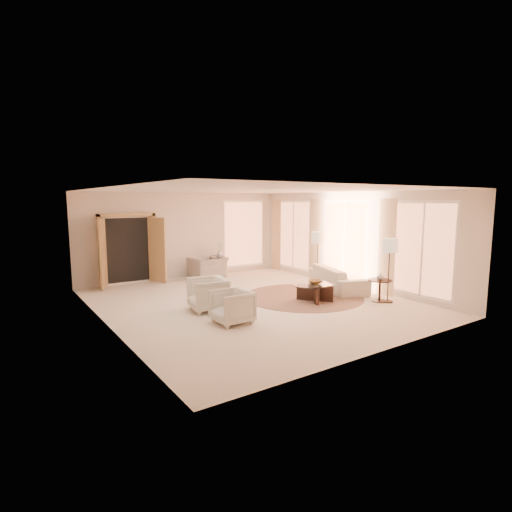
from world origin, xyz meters
TOP-DOWN VIEW (x-y plane):
  - room at (0.00, 0.00)m, footprint 7.04×8.04m
  - windows_right at (3.45, 0.10)m, footprint 0.10×6.40m
  - window_back_corner at (2.30, 3.95)m, footprint 1.70×0.10m
  - curtains_right at (3.40, 1.00)m, footprint 0.06×5.20m
  - french_doors at (-1.90, 3.82)m, footprint 1.95×0.66m
  - area_rug at (1.45, -0.29)m, footprint 3.85×3.85m
  - sofa at (2.87, -0.16)m, footprint 1.59×2.41m
  - armchair_left at (-1.26, -0.04)m, footprint 0.91×0.95m
  - armchair_right at (-1.30, -1.20)m, footprint 0.71×0.76m
  - accent_chair at (0.52, 3.40)m, footprint 1.12×0.78m
  - coffee_table at (1.39, -0.81)m, footprint 1.27×1.27m
  - end_table at (2.73, -1.76)m, footprint 0.60×0.60m
  - side_table at (0.99, 3.40)m, footprint 0.58×0.58m
  - floor_lamp_near at (2.90, 0.74)m, footprint 0.39×0.39m
  - floor_lamp_far at (2.84, -1.92)m, footprint 0.39×0.39m
  - bowl at (1.39, -0.81)m, footprint 0.42×0.42m
  - end_vase at (2.73, -1.76)m, footprint 0.19×0.19m
  - side_vase at (0.99, 3.40)m, footprint 0.30×0.30m

SIDE VIEW (x-z plane):
  - area_rug at x=1.45m, z-range 0.00..0.01m
  - coffee_table at x=1.39m, z-range 0.06..0.52m
  - sofa at x=2.87m, z-range 0.00..0.66m
  - armchair_right at x=-1.30m, z-range 0.00..0.77m
  - end_table at x=2.73m, z-range 0.10..0.67m
  - side_table at x=0.99m, z-range 0.07..0.74m
  - armchair_left at x=-1.26m, z-range 0.00..0.85m
  - accent_chair at x=0.52m, z-range 0.00..0.93m
  - bowl at x=1.39m, z-range 0.46..0.54m
  - end_vase at x=2.73m, z-range 0.56..0.75m
  - side_vase at x=0.99m, z-range 0.67..0.92m
  - french_doors at x=-1.90m, z-range -0.01..2.15m
  - curtains_right at x=3.40m, z-range 0.00..2.60m
  - windows_right at x=3.45m, z-range 0.15..2.55m
  - window_back_corner at x=2.30m, z-range 0.15..2.55m
  - floor_lamp_near at x=2.90m, z-range 0.56..2.17m
  - floor_lamp_far at x=2.84m, z-range 0.57..2.18m
  - room at x=0.00m, z-range -0.02..2.81m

